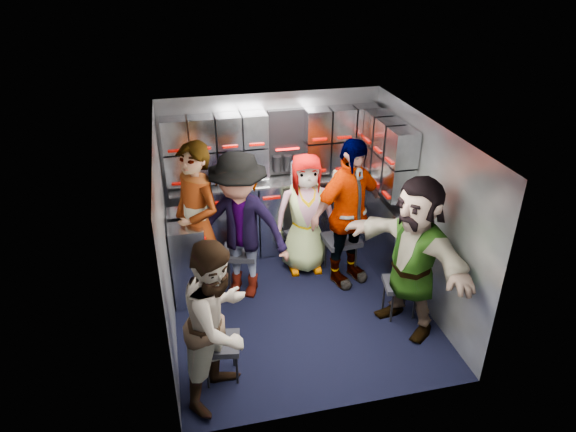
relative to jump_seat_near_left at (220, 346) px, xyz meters
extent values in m
plane|color=black|center=(0.99, 0.89, -0.39)|extent=(3.00, 3.00, 0.00)
cube|color=gray|center=(0.99, 2.39, 0.66)|extent=(2.80, 0.04, 2.10)
cube|color=gray|center=(-0.41, 0.89, 0.66)|extent=(0.04, 3.00, 2.10)
cube|color=gray|center=(2.39, 0.89, 0.66)|extent=(0.04, 3.00, 2.10)
cube|color=silver|center=(0.99, 0.89, 1.71)|extent=(2.80, 3.00, 0.02)
cube|color=#9A9EA9|center=(0.99, 2.18, 0.11)|extent=(2.68, 0.38, 0.99)
cube|color=#9A9EA9|center=(-0.20, 1.45, 0.11)|extent=(0.38, 0.76, 0.99)
cube|color=#AEB0B5|center=(0.99, 2.18, 0.63)|extent=(2.68, 0.42, 0.03)
cube|color=#9A9EA9|center=(0.99, 2.24, 1.10)|extent=(2.68, 0.28, 0.82)
cube|color=#9A9EA9|center=(2.24, 1.59, 1.10)|extent=(0.28, 1.00, 0.82)
cube|color=#9A9EA9|center=(2.24, 1.49, 0.11)|extent=(0.28, 1.20, 1.00)
cube|color=#9F0500|center=(0.99, 1.98, 0.49)|extent=(2.60, 0.02, 0.03)
cube|color=black|center=(0.00, 0.00, 0.02)|extent=(0.42, 0.41, 0.06)
cylinder|color=black|center=(-0.14, -0.12, -0.19)|extent=(0.02, 0.02, 0.39)
cylinder|color=black|center=(0.14, -0.12, -0.19)|extent=(0.02, 0.02, 0.39)
cylinder|color=black|center=(-0.14, 0.12, -0.19)|extent=(0.02, 0.02, 0.39)
cylinder|color=black|center=(0.14, 0.12, -0.19)|extent=(0.02, 0.02, 0.39)
cube|color=black|center=(0.40, 1.49, 0.05)|extent=(0.49, 0.47, 0.06)
cylinder|color=black|center=(0.26, 1.36, -0.18)|extent=(0.03, 0.03, 0.42)
cylinder|color=black|center=(0.55, 1.36, -0.18)|extent=(0.03, 0.03, 0.42)
cylinder|color=black|center=(0.26, 1.61, -0.18)|extent=(0.03, 0.03, 0.42)
cylinder|color=black|center=(0.55, 1.61, -0.18)|extent=(0.03, 0.03, 0.42)
cube|color=black|center=(1.26, 1.84, -0.01)|extent=(0.43, 0.42, 0.05)
cylinder|color=black|center=(1.13, 1.73, -0.21)|extent=(0.02, 0.02, 0.36)
cylinder|color=black|center=(1.38, 1.73, -0.21)|extent=(0.02, 0.02, 0.36)
cylinder|color=black|center=(1.13, 1.94, -0.21)|extent=(0.02, 0.02, 0.36)
cylinder|color=black|center=(1.38, 1.94, -0.21)|extent=(0.02, 0.02, 0.36)
cube|color=black|center=(1.67, 1.46, 0.07)|extent=(0.45, 0.43, 0.07)
cylinder|color=black|center=(1.52, 1.33, -0.17)|extent=(0.03, 0.03, 0.44)
cylinder|color=black|center=(1.82, 1.33, -0.17)|extent=(0.03, 0.03, 0.44)
cylinder|color=black|center=(1.52, 1.60, -0.17)|extent=(0.03, 0.03, 0.44)
cylinder|color=black|center=(1.82, 1.60, -0.17)|extent=(0.03, 0.03, 0.44)
cube|color=black|center=(2.04, 0.51, 0.01)|extent=(0.42, 0.41, 0.06)
cylinder|color=black|center=(1.91, 0.39, -0.20)|extent=(0.02, 0.02, 0.38)
cylinder|color=black|center=(2.17, 0.39, -0.20)|extent=(0.02, 0.02, 0.38)
cylinder|color=black|center=(1.91, 0.62, -0.20)|extent=(0.02, 0.02, 0.38)
cylinder|color=black|center=(2.17, 0.62, -0.20)|extent=(0.02, 0.02, 0.38)
imported|color=black|center=(-0.06, 1.36, 0.56)|extent=(0.76, 0.83, 1.90)
imported|color=black|center=(0.00, -0.18, 0.42)|extent=(0.96, 0.99, 1.61)
imported|color=black|center=(0.40, 1.31, 0.50)|extent=(1.32, 1.12, 1.78)
imported|color=black|center=(1.26, 1.66, 0.39)|extent=(0.79, 0.55, 1.55)
imported|color=black|center=(1.67, 1.28, 0.53)|extent=(1.16, 0.84, 1.83)
imported|color=black|center=(2.04, 0.33, 0.49)|extent=(1.13, 1.70, 1.75)
cylinder|color=white|center=(0.61, 2.13, 0.76)|extent=(0.06, 0.06, 0.25)
cylinder|color=white|center=(1.23, 2.13, 0.76)|extent=(0.06, 0.06, 0.24)
cylinder|color=white|center=(1.21, 2.13, 0.76)|extent=(0.07, 0.07, 0.24)
cylinder|color=beige|center=(0.62, 2.12, 0.69)|extent=(0.08, 0.08, 0.09)
cylinder|color=beige|center=(1.78, 2.12, 0.69)|extent=(0.08, 0.08, 0.10)
camera|label=1|loc=(-0.20, -3.70, 3.31)|focal=32.00mm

